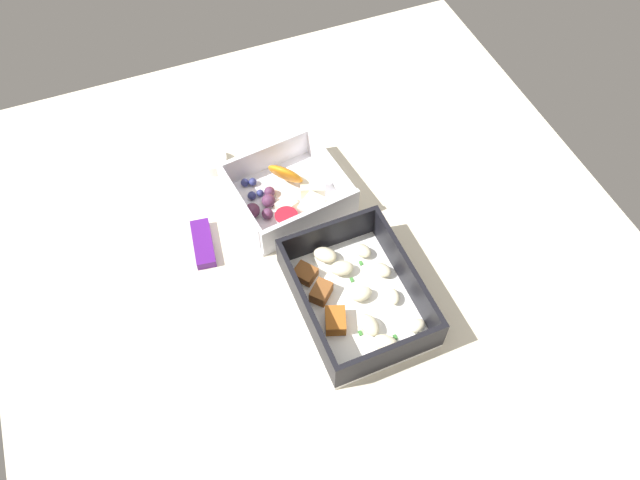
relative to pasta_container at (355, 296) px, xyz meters
The scene contains 5 objects.
table_surface 10.43cm from the pasta_container, ahead, with size 80.00×80.00×2.00cm, color beige.
pasta_container is the anchor object (origin of this frame).
fruit_bowl 17.55cm from the pasta_container, ahead, with size 14.81×15.60×5.71cm.
candy_bar 20.85cm from the pasta_container, 45.30° to the left, with size 7.00×2.40×1.20cm, color #51197A.
paper_cup_liner 29.28cm from the pasta_container, 19.98° to the left, with size 4.34×4.34×1.69cm, color white.
Camera 1 is at (-41.53, 15.80, 67.29)cm, focal length 34.37 mm.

